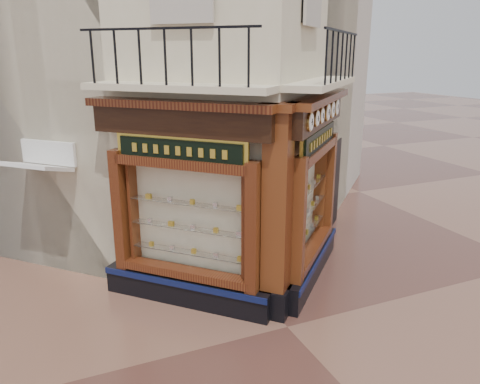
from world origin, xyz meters
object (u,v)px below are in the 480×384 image
clock_e (332,110)px  signboard_right (319,139)px  clock_a (310,122)px  clock_d (327,112)px  corner_pilaster (277,217)px  clock_b (316,118)px  clock_c (321,116)px  clock_f (336,107)px  awning (48,279)px  signboard_left (180,150)px

clock_e → signboard_right: clock_e is taller
clock_a → clock_d: 1.48m
corner_pilaster → clock_a: corner_pilaster is taller
clock_b → clock_e: clock_e is taller
clock_d → signboard_right: size_ratio=0.18×
corner_pilaster → clock_c: (1.26, 0.66, 1.67)m
clock_a → clock_f: (1.74, 1.74, 0.00)m
clock_e → awning: (-5.94, 1.82, -3.62)m
signboard_left → clock_e: bearing=-128.5°
clock_b → clock_c: bearing=0.0°
clock_a → signboard_left: size_ratio=0.18×
clock_a → signboard_right: clock_a is taller
awning → signboard_left: (2.47, -2.21, 3.10)m
clock_e → clock_f: bearing=-0.0°
clock_e → clock_a: bearing=-180.0°
clock_b → clock_d: size_ratio=0.85×
corner_pilaster → signboard_right: bearing=-10.2°
clock_b → signboard_right: 0.98m
clock_b → clock_e: (1.05, 1.05, -0.00)m
clock_e → signboard_right: bearing=170.6°
corner_pilaster → clock_b: 1.96m
clock_a → clock_c: 0.92m
corner_pilaster → signboard_right: (1.46, 1.01, 1.15)m
corner_pilaster → clock_a: bearing=-44.1°
corner_pilaster → clock_a: (0.61, 0.01, 1.67)m
corner_pilaster → awning: corner_pilaster is taller
awning → corner_pilaster: bearing=-174.4°
clock_b → clock_c: (0.30, 0.30, 0.00)m
clock_a → signboard_right: (0.85, 1.00, -0.52)m
clock_a → clock_b: 0.49m
clock_a → clock_c: (0.65, 0.65, 0.00)m
clock_b → awning: (-4.89, 2.86, -3.62)m
signboard_right → clock_c: bearing=-164.2°
clock_b → clock_e: bearing=0.0°
clock_b → clock_e: size_ratio=0.84×
clock_d → clock_e: bearing=-0.0°
corner_pilaster → clock_d: 2.58m
signboard_left → clock_f: bearing=-124.0°
clock_a → clock_b: clock_a is taller
clock_c → clock_e: (0.75, 0.75, -0.00)m
awning → signboard_left: bearing=-176.8°
clock_e → clock_c: bearing=-180.0°
clock_f → awning: size_ratio=0.27×
awning → clock_e: bearing=-152.0°
clock_b → clock_f: size_ratio=0.83×
clock_e → signboard_right: 0.85m
clock_c → clock_f: (1.09, 1.09, 0.00)m
signboard_left → signboard_right: bearing=-135.0°
clock_c → awning: (-5.19, 2.56, -3.62)m
clock_c → clock_f: 1.55m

